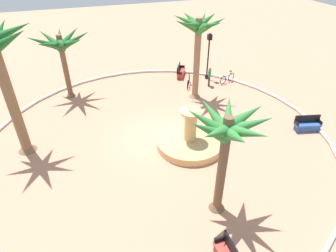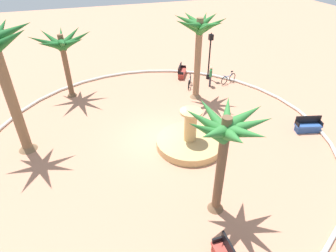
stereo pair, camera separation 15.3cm
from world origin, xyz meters
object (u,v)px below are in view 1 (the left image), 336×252
(bench_north, at_px, (181,73))
(lamppost, at_px, (209,52))
(palm_tree_near_fountain, at_px, (198,34))
(person_cyclist_helmet, at_px, (209,75))
(bicycle_red_frame, at_px, (227,78))
(fountain, at_px, (190,141))
(palm_tree_by_curb, at_px, (226,135))
(bench_west, at_px, (307,126))
(palm_tree_far_side, at_px, (61,46))
(bicycle_by_lamppost, at_px, (188,82))
(palm_tree_mid_plaza, at_px, (0,66))

(bench_north, distance_m, lamppost, 2.98)
(palm_tree_near_fountain, height_order, person_cyclist_helmet, palm_tree_near_fountain)
(bicycle_red_frame, bearing_deg, fountain, 48.46)
(palm_tree_by_curb, distance_m, bench_west, 9.70)
(palm_tree_by_curb, relative_size, bench_north, 3.10)
(palm_tree_near_fountain, distance_m, palm_tree_far_side, 9.44)
(lamppost, bearing_deg, bicycle_red_frame, 134.49)
(lamppost, bearing_deg, palm_tree_near_fountain, 50.70)
(palm_tree_far_side, distance_m, bicycle_by_lamppost, 9.83)
(fountain, height_order, palm_tree_by_curb, palm_tree_by_curb)
(palm_tree_by_curb, xyz_separation_m, bench_west, (-8.12, -3.80, -3.70))
(palm_tree_by_curb, relative_size, bicycle_by_lamppost, 3.30)
(fountain, relative_size, palm_tree_near_fountain, 0.64)
(lamppost, xyz_separation_m, person_cyclist_helmet, (0.45, 1.38, -1.36))
(palm_tree_by_curb, bearing_deg, person_cyclist_helmet, -113.70)
(palm_tree_near_fountain, distance_m, bicycle_red_frame, 5.79)
(palm_tree_far_side, xyz_separation_m, bicycle_by_lamppost, (-9.11, 1.22, -3.49))
(fountain, height_order, bicycle_by_lamppost, fountain)
(palm_tree_by_curb, height_order, bicycle_by_lamppost, palm_tree_by_curb)
(bench_north, height_order, bicycle_red_frame, bench_north)
(palm_tree_far_side, distance_m, person_cyclist_helmet, 11.21)
(palm_tree_by_curb, height_order, palm_tree_far_side, palm_tree_by_curb)
(palm_tree_by_curb, xyz_separation_m, palm_tree_far_side, (5.60, -13.32, -0.18))
(palm_tree_mid_plaza, xyz_separation_m, palm_tree_far_side, (-2.71, -6.10, -1.18))
(palm_tree_mid_plaza, height_order, bench_north, palm_tree_mid_plaza)
(person_cyclist_helmet, bearing_deg, bicycle_red_frame, -176.89)
(palm_tree_by_curb, height_order, person_cyclist_helmet, palm_tree_by_curb)
(fountain, xyz_separation_m, palm_tree_by_curb, (0.60, 4.68, 3.72))
(palm_tree_mid_plaza, xyz_separation_m, person_cyclist_helmet, (-13.39, -4.36, -4.12))
(fountain, xyz_separation_m, bench_west, (-7.52, 0.88, 0.02))
(fountain, bearing_deg, bench_west, 173.34)
(palm_tree_near_fountain, xyz_separation_m, bicycle_by_lamppost, (-0.25, -1.92, -4.33))
(palm_tree_by_curb, bearing_deg, bicycle_by_lamppost, -106.20)
(palm_tree_mid_plaza, distance_m, bicycle_red_frame, 16.42)
(palm_tree_near_fountain, bearing_deg, bench_north, -94.66)
(bench_north, xyz_separation_m, person_cyclist_helmet, (-1.50, 2.50, 0.58))
(bench_west, xyz_separation_m, bicycle_red_frame, (1.33, -7.87, 0.04))
(palm_tree_mid_plaza, bearing_deg, palm_tree_by_curb, 139.01)
(palm_tree_far_side, bearing_deg, palm_tree_mid_plaza, 66.05)
(palm_tree_mid_plaza, xyz_separation_m, bench_west, (-16.42, 3.42, -4.70))
(bench_west, bearing_deg, bicycle_by_lamppost, -60.96)
(lamppost, xyz_separation_m, bicycle_red_frame, (-1.26, 1.28, -1.90))
(palm_tree_near_fountain, height_order, bicycle_by_lamppost, palm_tree_near_fountain)
(palm_tree_mid_plaza, xyz_separation_m, bench_north, (-11.88, -6.86, -4.70))
(palm_tree_by_curb, distance_m, bicycle_by_lamppost, 13.11)
(fountain, distance_m, lamppost, 9.83)
(palm_tree_near_fountain, relative_size, bench_west, 3.61)
(fountain, xyz_separation_m, palm_tree_near_fountain, (-2.66, -5.50, 4.39))
(bench_west, height_order, lamppost, lamppost)
(bicycle_red_frame, bearing_deg, person_cyclist_helmet, 3.11)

